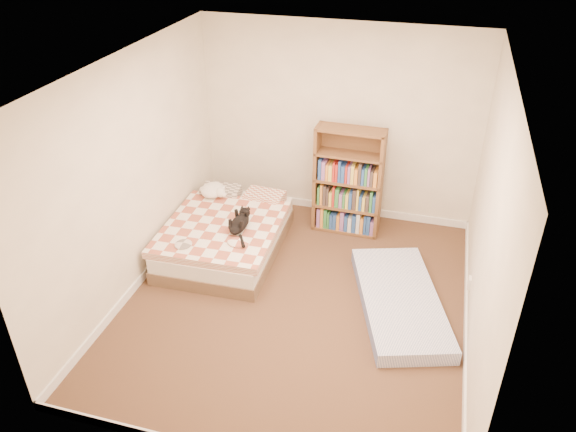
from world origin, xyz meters
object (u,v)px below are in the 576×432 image
(bookshelf, at_px, (348,193))
(floor_mattress, at_px, (400,301))
(white_dog, at_px, (213,190))
(bed, at_px, (227,233))
(black_cat, at_px, (240,222))

(bookshelf, xyz_separation_m, floor_mattress, (0.83, -1.37, -0.44))
(bookshelf, relative_size, white_dog, 3.28)
(white_dog, bearing_deg, bed, -75.12)
(black_cat, bearing_deg, white_dog, 129.73)
(black_cat, relative_size, white_dog, 1.67)
(black_cat, bearing_deg, bed, 144.99)
(bed, distance_m, floor_mattress, 2.19)
(floor_mattress, relative_size, black_cat, 2.44)
(black_cat, bearing_deg, bookshelf, 38.74)
(bookshelf, xyz_separation_m, black_cat, (-1.06, -0.98, -0.03))
(bed, xyz_separation_m, bookshelf, (1.29, 0.84, 0.31))
(floor_mattress, bearing_deg, black_cat, 150.33)
(bed, relative_size, black_cat, 2.56)
(bookshelf, height_order, white_dog, bookshelf)
(bookshelf, distance_m, white_dog, 1.69)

